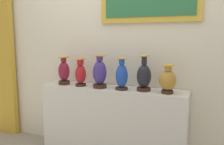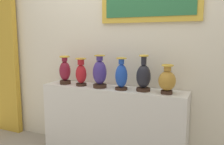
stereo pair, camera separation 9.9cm
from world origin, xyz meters
The scene contains 9 objects.
display_shelf centered at (0.00, 0.00, 0.42)m, with size 1.68×0.34×0.83m, color silver.
back_wall centered at (0.01, 0.23, 1.59)m, with size 4.30×0.14×3.17m.
curtain_gold centered at (-1.81, 0.11, 1.07)m, with size 0.56×0.08×2.14m, color gold.
vase_burgundy centered at (-0.61, -0.04, 0.99)m, with size 0.14×0.14×0.35m.
vase_crimson centered at (-0.38, -0.05, 0.98)m, with size 0.13×0.13×0.33m.
vase_indigo centered at (-0.13, -0.06, 1.00)m, with size 0.16×0.16×0.37m.
vase_sapphire centered at (0.14, -0.06, 0.99)m, with size 0.14×0.14×0.35m.
vase_onyx centered at (0.37, -0.02, 0.99)m, with size 0.15×0.15×0.39m.
vase_ochre centered at (0.63, -0.05, 0.97)m, with size 0.17×0.17×0.30m.
Camera 2 is at (1.05, -2.39, 1.40)m, focal length 37.60 mm.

